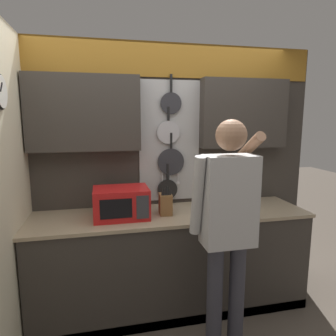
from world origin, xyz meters
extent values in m
plane|color=brown|center=(0.00, 0.00, 0.00)|extent=(14.00, 14.00, 0.00)
cube|color=#38332D|center=(0.00, 0.00, 0.45)|extent=(2.51, 0.65, 0.91)
cube|color=tan|center=(0.00, 0.00, 0.92)|extent=(2.54, 0.68, 0.03)
cube|color=black|center=(0.00, -0.29, 0.04)|extent=(2.51, 0.06, 0.09)
cube|color=#38332D|center=(0.00, 0.34, 1.26)|extent=(3.11, 0.04, 2.51)
cube|color=#99661E|center=(0.00, 0.31, 2.35)|extent=(3.07, 0.02, 0.32)
cube|color=#38332D|center=(-0.75, 0.24, 1.85)|extent=(1.00, 0.16, 0.68)
cube|color=#38332D|center=(0.81, 0.24, 1.85)|extent=(0.90, 0.16, 0.68)
cube|color=#B2B2B2|center=(0.05, 0.31, 1.58)|extent=(0.61, 0.01, 1.19)
cylinder|color=#2D2D33|center=(0.06, 0.29, 1.95)|extent=(0.21, 0.02, 0.21)
cube|color=black|center=(0.06, 0.28, 2.14)|extent=(0.02, 0.02, 0.17)
cylinder|color=#B7B7BC|center=(0.03, 0.29, 1.67)|extent=(0.23, 0.02, 0.23)
cube|color=black|center=(0.03, 0.28, 1.85)|extent=(0.02, 0.02, 0.13)
cylinder|color=#2D2D33|center=(0.06, 0.29, 1.37)|extent=(0.27, 0.02, 0.27)
cube|color=black|center=(0.06, 0.28, 1.59)|extent=(0.02, 0.02, 0.16)
cylinder|color=black|center=(0.02, 0.29, 1.09)|extent=(0.20, 0.02, 0.20)
cube|color=black|center=(0.02, 0.28, 1.28)|extent=(0.02, 0.02, 0.16)
cylinder|color=silver|center=(-0.03, 0.29, 1.24)|extent=(0.01, 0.01, 0.19)
ellipsoid|color=silver|center=(-0.03, 0.29, 1.13)|extent=(0.04, 0.01, 0.03)
cylinder|color=silver|center=(0.05, 0.29, 1.24)|extent=(0.01, 0.01, 0.18)
ellipsoid|color=silver|center=(0.05, 0.29, 1.13)|extent=(0.05, 0.01, 0.04)
cylinder|color=silver|center=(0.13, 0.29, 1.25)|extent=(0.01, 0.01, 0.16)
ellipsoid|color=silver|center=(0.13, 0.29, 1.15)|extent=(0.04, 0.01, 0.04)
cube|color=beige|center=(-1.29, -0.38, 1.26)|extent=(0.04, 1.60, 2.51)
cylinder|color=white|center=(-1.26, -0.33, 1.98)|extent=(0.02, 0.22, 0.22)
torus|color=black|center=(-1.26, -0.33, 1.98)|extent=(0.02, 0.24, 0.24)
cube|color=black|center=(-1.25, -0.36, 2.01)|extent=(0.01, 0.06, 0.07)
cube|color=red|center=(-0.46, -0.02, 1.07)|extent=(0.48, 0.35, 0.26)
cube|color=black|center=(-0.51, -0.20, 1.07)|extent=(0.26, 0.01, 0.16)
cube|color=#333338|center=(-0.29, -0.20, 1.07)|extent=(0.10, 0.01, 0.20)
cube|color=brown|center=(-0.06, -0.02, 1.03)|extent=(0.12, 0.16, 0.19)
cylinder|color=black|center=(-0.10, -0.05, 1.16)|extent=(0.02, 0.03, 0.07)
cylinder|color=black|center=(-0.08, -0.05, 1.16)|extent=(0.02, 0.03, 0.06)
cylinder|color=black|center=(-0.07, -0.05, 1.16)|extent=(0.02, 0.03, 0.06)
cylinder|color=black|center=(-0.06, -0.05, 1.17)|extent=(0.02, 0.04, 0.08)
cylinder|color=black|center=(-0.04, -0.05, 1.16)|extent=(0.02, 0.03, 0.08)
cylinder|color=black|center=(-0.03, -0.05, 1.15)|extent=(0.02, 0.03, 0.05)
cylinder|color=white|center=(0.70, -0.02, 1.01)|extent=(0.11, 0.11, 0.15)
cylinder|color=silver|center=(0.68, -0.01, 1.13)|extent=(0.05, 0.03, 0.25)
cylinder|color=black|center=(0.68, -0.02, 1.14)|extent=(0.06, 0.05, 0.27)
cylinder|color=silver|center=(0.70, -0.04, 1.11)|extent=(0.05, 0.02, 0.22)
cylinder|color=tan|center=(0.70, -0.02, 1.11)|extent=(0.04, 0.03, 0.23)
cylinder|color=silver|center=(0.70, 0.01, 1.15)|extent=(0.04, 0.05, 0.30)
cylinder|color=red|center=(0.68, -0.01, 1.14)|extent=(0.04, 0.04, 0.28)
cylinder|color=#383842|center=(0.18, -0.65, 0.44)|extent=(0.12, 0.12, 0.88)
cylinder|color=#383842|center=(0.36, -0.65, 0.44)|extent=(0.12, 0.12, 0.88)
cube|color=#BCBCBC|center=(0.27, -0.65, 1.22)|extent=(0.38, 0.22, 0.66)
sphere|color=#A87A5B|center=(0.27, -0.65, 1.69)|extent=(0.22, 0.22, 0.22)
cylinder|color=#BCBCBC|center=(0.04, -0.62, 1.26)|extent=(0.08, 0.19, 0.59)
cylinder|color=#A87A5B|center=(0.50, -0.40, 1.53)|extent=(0.08, 0.55, 0.37)
camera|label=1|loc=(-0.61, -2.59, 1.81)|focal=32.00mm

